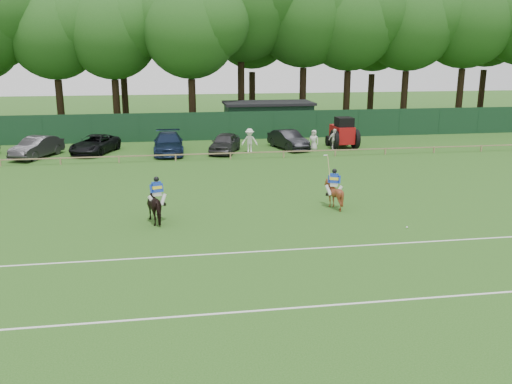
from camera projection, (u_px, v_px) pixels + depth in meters
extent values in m
plane|color=#1E4C14|center=(256.00, 243.00, 22.52)|extent=(160.00, 160.00, 0.00)
imported|color=black|center=(158.00, 205.00, 25.08)|extent=(1.42, 2.08, 1.61)
imported|color=maroon|center=(334.00, 194.00, 27.39)|extent=(1.60, 1.67, 1.43)
imported|color=#2D2C2E|center=(37.00, 147.00, 40.31)|extent=(3.41, 5.01, 1.56)
imported|color=black|center=(95.00, 144.00, 41.98)|extent=(3.91, 5.56, 1.41)
imported|color=#121F39|center=(168.00, 143.00, 41.88)|extent=(2.24, 5.50, 1.60)
imported|color=#302F32|center=(225.00, 143.00, 42.26)|extent=(3.20, 4.84, 1.53)
imported|color=black|center=(288.00, 140.00, 43.86)|extent=(2.79, 4.83, 1.50)
imported|color=silver|center=(250.00, 141.00, 42.03)|extent=(1.34, 0.91, 1.92)
imported|color=silver|center=(334.00, 140.00, 43.22)|extent=(1.10, 0.71, 1.74)
imported|color=beige|center=(314.00, 140.00, 43.06)|extent=(0.97, 0.89, 1.67)
cube|color=silver|center=(157.00, 194.00, 24.93)|extent=(0.42, 0.36, 0.18)
cube|color=#193AB5|center=(157.00, 187.00, 24.85)|extent=(0.47, 0.41, 0.51)
cube|color=yellow|center=(157.00, 187.00, 24.86)|extent=(0.50, 0.41, 0.18)
sphere|color=black|center=(156.00, 179.00, 24.76)|extent=(0.25, 0.25, 0.25)
cylinder|color=silver|center=(163.00, 200.00, 25.08)|extent=(0.40, 0.43, 0.59)
cylinder|color=silver|center=(152.00, 201.00, 24.85)|extent=(0.46, 0.29, 0.59)
cube|color=silver|center=(334.00, 184.00, 27.26)|extent=(0.44, 0.39, 0.18)
cube|color=#193AB5|center=(334.00, 178.00, 27.18)|extent=(0.49, 0.44, 0.51)
cube|color=yellow|center=(334.00, 179.00, 27.19)|extent=(0.51, 0.44, 0.18)
sphere|color=black|center=(335.00, 171.00, 27.09)|extent=(0.25, 0.25, 0.25)
cylinder|color=silver|center=(339.00, 191.00, 27.22)|extent=(0.48, 0.27, 0.59)
cylinder|color=silver|center=(329.00, 190.00, 27.36)|extent=(0.38, 0.46, 0.59)
cylinder|color=tan|center=(329.00, 167.00, 27.17)|extent=(0.05, 0.64, 1.17)
sphere|color=silver|center=(407.00, 227.00, 24.38)|extent=(0.09, 0.09, 0.09)
cube|color=silver|center=(286.00, 309.00, 16.79)|extent=(60.00, 0.10, 0.01)
cube|color=silver|center=(260.00, 251.00, 21.57)|extent=(60.00, 0.10, 0.01)
cube|color=#997F5B|center=(217.00, 154.00, 39.60)|extent=(62.00, 0.08, 0.08)
cube|color=#14351E|center=(208.00, 126.00, 47.99)|extent=(92.00, 0.04, 2.50)
cube|color=#14331E|center=(268.00, 119.00, 51.74)|extent=(8.00, 4.00, 2.80)
cube|color=black|center=(268.00, 103.00, 51.36)|extent=(8.40, 4.40, 0.24)
cube|color=#A20E11|center=(342.00, 134.00, 44.41)|extent=(1.44, 2.57, 1.37)
cube|color=black|center=(344.00, 123.00, 43.76)|extent=(1.30, 1.41, 0.95)
cylinder|color=black|center=(334.00, 140.00, 43.62)|extent=(0.36, 1.59, 1.58)
cylinder|color=black|center=(355.00, 139.00, 43.95)|extent=(0.36, 1.59, 1.58)
cylinder|color=black|center=(328.00, 141.00, 45.44)|extent=(0.34, 0.85, 0.84)
cylinder|color=black|center=(346.00, 140.00, 45.73)|extent=(0.34, 0.85, 0.84)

